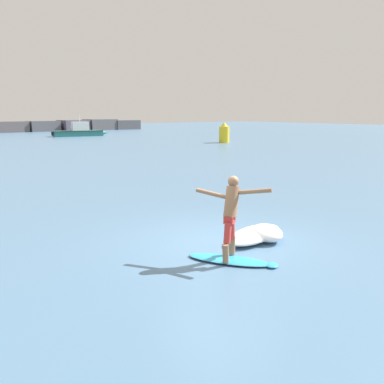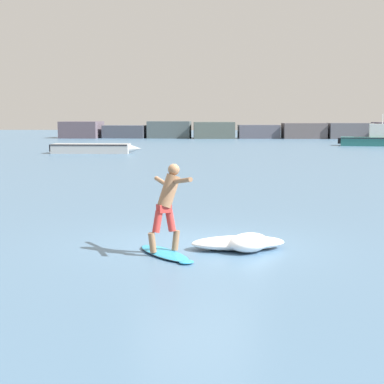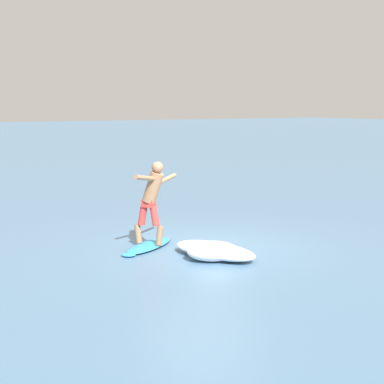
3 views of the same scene
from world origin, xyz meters
name	(u,v)px [view 3 (image 3 of 3)]	position (x,y,z in m)	size (l,w,h in m)	color
ground_plane	(203,247)	(0.00, 0.00, 0.00)	(200.00, 200.00, 0.00)	#4D7294
surfboard	(148,246)	(-0.57, -1.00, 0.04)	(1.46, 1.85, 0.21)	#2D9BCE
surfer	(152,196)	(-0.51, -0.93, 1.11)	(0.95, 1.47, 1.76)	#946949
wave_foam_at_tail	(215,250)	(0.90, -0.33, 0.13)	(2.11, 1.24, 0.27)	white
wave_foam_at_nose	(213,251)	(1.12, -0.53, 0.19)	(1.15, 1.25, 0.38)	white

